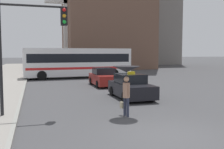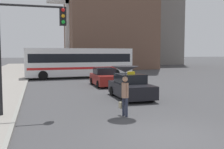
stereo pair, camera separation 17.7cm
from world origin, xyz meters
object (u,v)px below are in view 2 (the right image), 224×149
Objects in this scene: taxi at (131,87)px; monument_cross at (68,16)px; pedestrian_with_umbrella at (125,75)px; traffic_light at (28,36)px; sedan_red at (105,78)px; city_bus at (80,62)px.

monument_cross reaches higher than taxi.
monument_cross is (1.49, 33.51, 7.05)m from pedestrian_with_umbrella.
taxi is 7.23m from traffic_light.
monument_cross is (-0.32, 22.92, 8.20)m from sedan_red.
pedestrian_with_umbrella is at bearing -16.19° from traffic_light.
city_bus is 17.79m from traffic_light.
traffic_light is at bearing -99.66° from monument_cross.
pedestrian_with_umbrella reaches higher than taxi.
traffic_light reaches higher than city_bus.
sedan_red is at bearing 58.25° from traffic_light.
taxi is 13.97m from city_bus.
city_bus is at bearing -83.17° from sedan_red.
city_bus is (-0.95, 13.89, 1.13)m from taxi.
pedestrian_with_umbrella is (-1.81, -10.58, 1.14)m from sedan_red.
city_bus is at bearing -18.93° from pedestrian_with_umbrella.
sedan_red is at bearing -176.87° from city_bus.
monument_cross is at bearing -18.64° from pedestrian_with_umbrella.
sedan_red is 0.34× the size of city_bus.
taxi is 4.81m from pedestrian_with_umbrella.
monument_cross is (-0.36, 29.22, 8.21)m from taxi.
city_bus is 2.32× the size of traffic_light.
sedan_red is 10.80m from pedestrian_with_umbrella.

